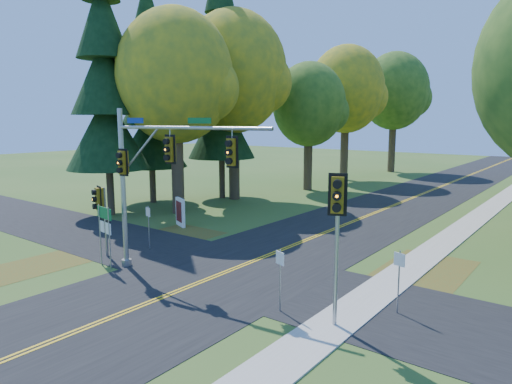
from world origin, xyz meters
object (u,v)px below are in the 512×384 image
Objects in this scene: traffic_mast at (154,169)px; route_sign_cluster at (105,224)px; east_signal_pole at (337,212)px; info_kiosk at (180,212)px.

route_sign_cluster is (-2.51, -0.82, -2.57)m from traffic_mast.
route_sign_cluster is at bearing 160.36° from east_signal_pole.
traffic_mast is at bearing 156.01° from east_signal_pole.
east_signal_pole is at bearing -1.20° from info_kiosk.
traffic_mast reaches higher than info_kiosk.
east_signal_pole reaches higher than route_sign_cluster.
traffic_mast is 8.66m from east_signal_pole.
east_signal_pole is 1.78× the size of route_sign_cluster.
route_sign_cluster is (-11.13, -0.71, -1.81)m from east_signal_pole.
traffic_mast is 4.39× the size of info_kiosk.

